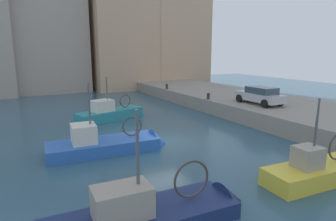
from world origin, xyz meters
The scene contains 12 objects.
water_surface centered at (0.00, 0.00, 0.00)m, with size 80.00×80.00×0.00m, color #2D5166.
quay_wall centered at (11.50, 0.00, 0.60)m, with size 9.00×56.00×1.20m, color gray.
fishing_boat_blue centered at (-3.42, 0.10, 0.12)m, with size 6.83×2.66×4.78m.
fishing_boat_yellow centered at (3.39, -7.71, 0.11)m, with size 5.53×2.08×4.36m.
fishing_boat_teal centered at (-1.01, 7.46, 0.15)m, with size 6.46×3.25×4.23m.
fishing_boat_navy centered at (-4.18, -7.30, 0.14)m, with size 7.01×2.33×4.64m.
parked_car_silver centered at (9.65, 2.12, 1.92)m, with size 1.88×4.16×1.41m.
mooring_bollard_south centered at (7.35, 6.00, 1.48)m, with size 0.28×0.28×0.55m, color #2D2D33.
mooring_bollard_mid centered at (7.35, 14.00, 1.48)m, with size 0.28×0.28×0.55m, color #2D2D33.
waterfront_building_central centered at (-3.16, 28.26, 8.06)m, with size 9.31×9.19×16.07m.
waterfront_building_east_mid centered at (15.00, 26.12, 9.32)m, with size 8.95×8.42×18.59m.
waterfront_building_east centered at (7.03, 25.96, 7.71)m, with size 10.58×7.91×15.39m.
Camera 1 is at (-7.74, -14.89, 5.46)m, focal length 30.98 mm.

